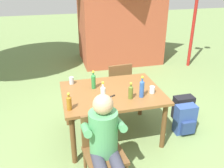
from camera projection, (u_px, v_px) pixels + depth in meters
ground_plane at (112, 135)px, 3.82m from camera, size 24.00×24.00×0.00m
dining_table at (112, 97)px, 3.54m from camera, size 1.42×1.07×0.75m
chair_near_left at (102, 147)px, 2.80m from camera, size 0.48×0.48×0.87m
chair_far_right at (118, 83)px, 4.42m from camera, size 0.47×0.47×0.87m
person_in_white_shirt at (105, 141)px, 2.64m from camera, size 0.47×0.61×1.18m
bottle_blue at (142, 88)px, 3.30m from camera, size 0.06×0.06×0.31m
bottle_clear at (103, 94)px, 3.15m from camera, size 0.06×0.06×0.30m
bottle_green at (93, 81)px, 3.55m from camera, size 0.06×0.06×0.27m
bottle_olive at (131, 92)px, 3.27m from camera, size 0.06×0.06×0.23m
bottle_amber at (69, 103)px, 3.01m from camera, size 0.06×0.06×0.23m
cup_glass at (152, 90)px, 3.44m from camera, size 0.07×0.07×0.10m
cup_steel at (71, 81)px, 3.72m from camera, size 0.07×0.07×0.11m
table_knife at (109, 97)px, 3.33m from camera, size 0.22×0.13×0.01m
backpack_by_near_side at (183, 108)px, 4.16m from camera, size 0.33×0.24×0.41m
backpack_by_far_side at (185, 120)px, 3.78m from camera, size 0.32×0.23×0.47m
brick_kiosk at (120, 11)px, 6.48m from camera, size 2.41×1.68×2.58m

